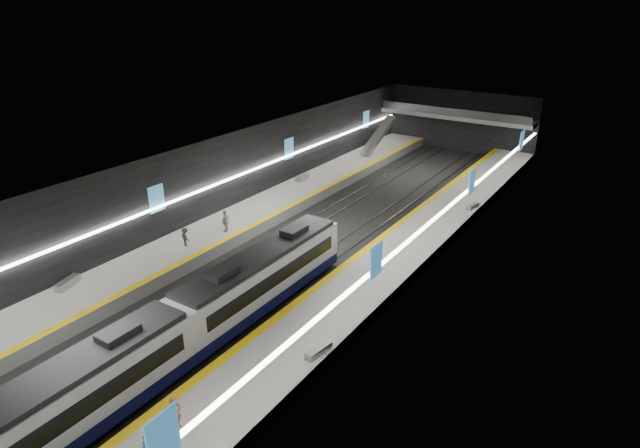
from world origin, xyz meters
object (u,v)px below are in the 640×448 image
Objects in this scene: bench_left_near at (67,283)px; passenger_left_b at (185,237)px; passenger_right_a at (175,414)px; bench_right_far at (473,206)px; passenger_left_a at (226,221)px; escalator at (378,135)px; train at (179,329)px; bench_right_near at (319,351)px; bench_left_far at (302,178)px.

bench_left_near is 9.32m from passenger_left_b.
passenger_right_a is at bearing 148.96° from passenger_left_b.
passenger_left_b is (-16.63, -20.60, 0.58)m from bench_right_far.
passenger_left_a reaches higher than passenger_right_a.
passenger_left_b is at bearing -89.37° from escalator.
escalator is at bearing 153.46° from bench_right_far.
train is at bearing 148.89° from passenger_left_b.
passenger_left_a is (-15.86, 9.79, 0.74)m from bench_right_near.
bench_left_far is at bearing 72.88° from bench_left_near.
passenger_left_b is (-0.76, -3.90, -0.19)m from passenger_left_a.
passenger_left_a is (2.37, -14.65, 0.74)m from bench_left_far.
train is 15.60× the size of passenger_left_a.
bench_left_far is (-11.23, 28.21, -0.97)m from train.
escalator is 4.64× the size of passenger_right_a.
bench_right_far is at bearing 76.98° from train.
bench_right_far is at bearing 120.94° from passenger_left_a.
bench_right_far is at bearing 41.65° from bench_left_near.
escalator is 5.17× the size of passenger_left_b.
bench_right_far is (18.23, 2.05, -0.03)m from bench_left_far.
passenger_left_a is at bearing -87.83° from escalator.
escalator is 4.15× the size of passenger_left_a.
bench_right_far is 26.48m from passenger_left_b.
passenger_left_b is at bearing 56.02° from passenger_right_a.
passenger_left_a is at bearing -87.08° from passenger_left_b.
passenger_right_a is (-2.47, -34.77, 0.66)m from bench_right_far.
bench_right_far is at bearing -114.91° from passenger_left_b.
train reaches higher than bench_right_far.
train reaches higher than bench_right_near.
passenger_left_b is (-14.15, 14.17, -0.09)m from passenger_right_a.
passenger_right_a is (14.53, -48.10, -1.04)m from escalator.
train is 16.29× the size of bench_left_far.
bench_left_near is 19.02m from bench_right_near.
passenger_right_a reaches higher than passenger_left_b.
escalator is 21.67m from bench_right_far.
bench_right_near is (7.00, 3.78, -0.97)m from train.
passenger_left_a is at bearing 123.15° from train.
passenger_left_a is (1.14, -30.02, -0.94)m from escalator.
bench_right_near is 1.06× the size of passenger_right_a.
train is 13.65m from passenger_left_b.
passenger_left_b is at bearing -26.60° from passenger_left_a.
passenger_left_a reaches higher than bench_right_near.
passenger_left_b reaches higher than bench_right_far.
passenger_right_a is 0.89× the size of passenger_left_a.
bench_right_far is (17.00, -13.33, -1.70)m from escalator.
passenger_right_a is at bearing -44.89° from train.
escalator is at bearing 166.65° from passenger_left_a.
bench_right_near is at bearing 28.38° from train.
bench_left_far is 1.00× the size of bench_right_near.
passenger_right_a is (16.28, -5.12, 0.61)m from bench_left_near.
bench_right_near is 0.95× the size of passenger_left_a.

